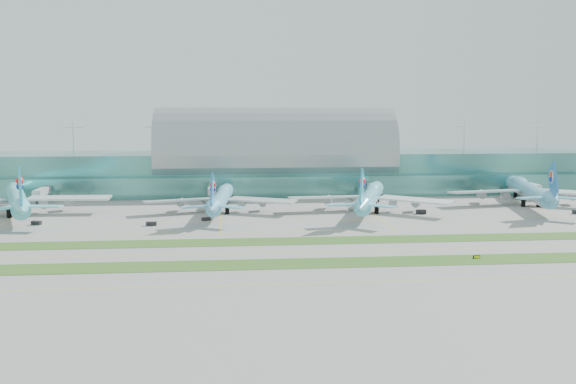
{
  "coord_description": "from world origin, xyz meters",
  "views": [
    {
      "loc": [
        -23.56,
        -197.31,
        41.5
      ],
      "look_at": [
        0.0,
        55.0,
        9.0
      ],
      "focal_mm": 40.0,
      "sensor_mm": 36.0,
      "label": 1
    }
  ],
  "objects": [
    {
      "name": "taxiline_c",
      "position": [
        0.0,
        18.0,
        0.01
      ],
      "size": [
        420.0,
        0.35,
        0.01
      ],
      "primitive_type": "cube",
      "color": "yellow",
      "rests_on": "ground"
    },
    {
      "name": "airliner_a",
      "position": [
        -106.9,
        62.17,
        6.94
      ],
      "size": [
        67.83,
        78.95,
        22.49
      ],
      "rotation": [
        0.0,
        0.0,
        0.34
      ],
      "color": "#66D2E1",
      "rests_on": "ground"
    },
    {
      "name": "taxiline_a",
      "position": [
        0.0,
        -48.0,
        0.01
      ],
      "size": [
        420.0,
        0.35,
        0.01
      ],
      "primitive_type": "cube",
      "color": "yellow",
      "rests_on": "ground"
    },
    {
      "name": "gse_b",
      "position": [
        -93.42,
        39.95,
        0.71
      ],
      "size": [
        3.76,
        2.57,
        1.42
      ],
      "primitive_type": "cube",
      "rotation": [
        0.0,
        0.0,
        -0.26
      ],
      "color": "black",
      "rests_on": "ground"
    },
    {
      "name": "terminal",
      "position": [
        0.01,
        128.79,
        14.23
      ],
      "size": [
        340.0,
        69.1,
        36.0
      ],
      "color": "#3D7A75",
      "rests_on": "ground"
    },
    {
      "name": "grass_strip_near",
      "position": [
        0.0,
        -28.0,
        0.04
      ],
      "size": [
        420.0,
        12.0,
        0.08
      ],
      "primitive_type": "cube",
      "color": "#2D591E",
      "rests_on": "ground"
    },
    {
      "name": "gse_c",
      "position": [
        -51.55,
        34.26,
        0.71
      ],
      "size": [
        3.77,
        1.69,
        1.43
      ],
      "primitive_type": "cube",
      "rotation": [
        0.0,
        0.0,
        0.01
      ],
      "color": "black",
      "rests_on": "ground"
    },
    {
      "name": "taxiline_b",
      "position": [
        0.0,
        -14.0,
        0.01
      ],
      "size": [
        420.0,
        0.35,
        0.01
      ],
      "primitive_type": "cube",
      "color": "yellow",
      "rests_on": "ground"
    },
    {
      "name": "taxiline_d",
      "position": [
        0.0,
        40.0,
        0.01
      ],
      "size": [
        420.0,
        0.35,
        0.01
      ],
      "primitive_type": "cube",
      "color": "yellow",
      "rests_on": "ground"
    },
    {
      "name": "taxiway_sign_east",
      "position": [
        45.61,
        -26.82,
        0.5
      ],
      "size": [
        2.33,
        0.91,
        1.0
      ],
      "rotation": [
        0.0,
        0.0,
        0.29
      ],
      "color": "black",
      "rests_on": "ground"
    },
    {
      "name": "airliner_d",
      "position": [
        107.33,
        69.71,
        6.86
      ],
      "size": [
        69.53,
        80.06,
        22.23
      ],
      "rotation": [
        0.0,
        0.0,
        -0.22
      ],
      "color": "#61B4D6",
      "rests_on": "ground"
    },
    {
      "name": "gse_d",
      "position": [
        -32.17,
        42.99,
        0.64
      ],
      "size": [
        3.71,
        2.49,
        1.29
      ],
      "primitive_type": "cube",
      "rotation": [
        0.0,
        0.0,
        0.32
      ],
      "color": "black",
      "rests_on": "ground"
    },
    {
      "name": "airliner_c",
      "position": [
        34.2,
        58.42,
        6.49
      ],
      "size": [
        64.15,
        74.46,
        21.04
      ],
      "rotation": [
        0.0,
        0.0,
        -0.31
      ],
      "color": "#6CD1EF",
      "rests_on": "ground"
    },
    {
      "name": "gse_f",
      "position": [
        53.34,
        50.91,
        0.87
      ],
      "size": [
        4.25,
        2.58,
        1.74
      ],
      "primitive_type": "cube",
      "rotation": [
        0.0,
        0.0,
        -0.16
      ],
      "color": "black",
      "rests_on": "ground"
    },
    {
      "name": "ground",
      "position": [
        0.0,
        0.0,
        0.0
      ],
      "size": [
        700.0,
        700.0,
        0.0
      ],
      "primitive_type": "plane",
      "color": "gray",
      "rests_on": "ground"
    },
    {
      "name": "grass_strip_far",
      "position": [
        0.0,
        2.0,
        0.04
      ],
      "size": [
        420.0,
        12.0,
        0.08
      ],
      "primitive_type": "cube",
      "color": "#2D591E",
      "rests_on": "ground"
    },
    {
      "name": "gse_e",
      "position": [
        29.62,
        55.35,
        0.81
      ],
      "size": [
        3.67,
        2.78,
        1.62
      ],
      "primitive_type": "cube",
      "rotation": [
        0.0,
        0.0,
        0.26
      ],
      "color": "gold",
      "rests_on": "ground"
    },
    {
      "name": "airliner_b",
      "position": [
        -26.7,
        62.3,
        6.0
      ],
      "size": [
        62.12,
        70.76,
        19.47
      ],
      "rotation": [
        0.0,
        0.0,
        -0.08
      ],
      "color": "#6DC5F0",
      "rests_on": "ground"
    }
  ]
}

